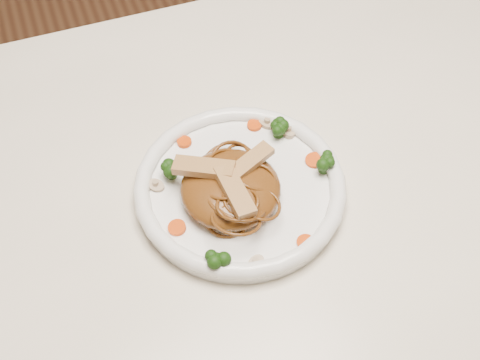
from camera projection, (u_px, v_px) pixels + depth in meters
name	position (u px, v px, depth m)	size (l,w,h in m)	color
table	(285.00, 231.00, 0.86)	(1.20, 0.80, 0.75)	white
plate	(240.00, 191.00, 0.77)	(0.25, 0.25, 0.02)	white
noodle_mound	(231.00, 189.00, 0.74)	(0.12, 0.12, 0.04)	brown
chicken_a	(251.00, 161.00, 0.74)	(0.06, 0.02, 0.01)	tan
chicken_b	(204.00, 168.00, 0.73)	(0.07, 0.02, 0.01)	tan
chicken_c	(235.00, 191.00, 0.71)	(0.07, 0.02, 0.01)	tan
broccoli_0	(279.00, 128.00, 0.80)	(0.02, 0.02, 0.03)	#1E440E
broccoli_1	(171.00, 167.00, 0.76)	(0.03, 0.03, 0.03)	#1E440E
broccoli_2	(217.00, 257.00, 0.69)	(0.02, 0.02, 0.03)	#1E440E
broccoli_3	(325.00, 162.00, 0.77)	(0.03, 0.03, 0.03)	#1E440E
carrot_0	(254.00, 125.00, 0.82)	(0.02, 0.02, 0.01)	red
carrot_1	(177.00, 228.00, 0.72)	(0.02, 0.02, 0.01)	red
carrot_2	(314.00, 160.00, 0.78)	(0.02, 0.02, 0.01)	red
carrot_3	(184.00, 142.00, 0.80)	(0.02, 0.02, 0.01)	red
carrot_4	(305.00, 242.00, 0.71)	(0.02, 0.02, 0.01)	red
mushroom_0	(256.00, 263.00, 0.69)	(0.02, 0.02, 0.01)	beige
mushroom_1	(288.00, 131.00, 0.81)	(0.02, 0.02, 0.01)	beige
mushroom_2	(156.00, 185.00, 0.76)	(0.02, 0.02, 0.01)	beige
mushroom_3	(267.00, 123.00, 0.82)	(0.02, 0.02, 0.01)	beige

